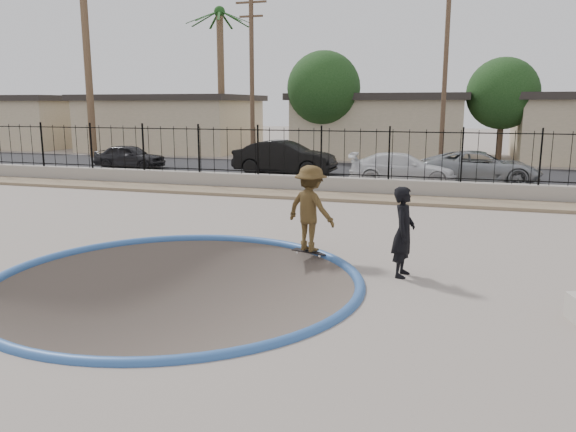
% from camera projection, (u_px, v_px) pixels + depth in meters
% --- Properties ---
extents(ground, '(120.00, 120.00, 2.20)m').
position_uv_depth(ground, '(330.00, 213.00, 22.90)').
color(ground, gray).
rests_on(ground, ground).
extents(bowl_pit, '(6.84, 6.84, 1.80)m').
position_uv_depth(bowl_pit, '(177.00, 281.00, 10.50)').
color(bowl_pit, '#484037').
rests_on(bowl_pit, ground).
extents(coping_ring, '(7.04, 7.04, 0.20)m').
position_uv_depth(coping_ring, '(177.00, 281.00, 10.50)').
color(coping_ring, '#2D5594').
rests_on(coping_ring, ground).
extents(rock_strip, '(42.00, 1.60, 0.11)m').
position_uv_depth(rock_strip, '(313.00, 196.00, 20.05)').
color(rock_strip, '#917F5F').
rests_on(rock_strip, ground).
extents(retaining_wall, '(42.00, 0.45, 0.60)m').
position_uv_depth(retaining_wall, '(321.00, 185.00, 21.03)').
color(retaining_wall, gray).
rests_on(retaining_wall, ground).
extents(fence, '(40.00, 0.04, 1.80)m').
position_uv_depth(fence, '(321.00, 153.00, 20.80)').
color(fence, black).
rests_on(fence, retaining_wall).
extents(street, '(90.00, 8.00, 0.04)m').
position_uv_depth(street, '(354.00, 172.00, 27.37)').
color(street, black).
rests_on(street, ground).
extents(house_west_far, '(10.60, 8.60, 3.90)m').
position_uv_depth(house_west_far, '(24.00, 121.00, 43.97)').
color(house_west_far, tan).
rests_on(house_west_far, ground).
extents(house_west, '(11.60, 8.60, 3.90)m').
position_uv_depth(house_west, '(172.00, 123.00, 40.22)').
color(house_west, tan).
rests_on(house_west, ground).
extents(house_center, '(10.60, 8.60, 3.90)m').
position_uv_depth(house_center, '(382.00, 125.00, 35.89)').
color(house_center, tan).
rests_on(house_center, ground).
extents(palm_left, '(2.30, 2.30, 11.30)m').
position_uv_depth(palm_left, '(85.00, 24.00, 33.54)').
color(palm_left, brown).
rests_on(palm_left, ground).
extents(palm_mid, '(2.30, 2.30, 9.30)m').
position_uv_depth(palm_mid, '(220.00, 49.00, 35.51)').
color(palm_mid, brown).
rests_on(palm_mid, ground).
extents(utility_pole_left, '(1.70, 0.24, 9.00)m').
position_uv_depth(utility_pole_left, '(252.00, 77.00, 30.06)').
color(utility_pole_left, '#473323').
rests_on(utility_pole_left, ground).
extents(utility_pole_mid, '(1.70, 0.24, 9.50)m').
position_uv_depth(utility_pole_mid, '(445.00, 69.00, 27.12)').
color(utility_pole_mid, '#473323').
rests_on(utility_pole_mid, ground).
extents(street_tree_left, '(4.32, 4.32, 6.36)m').
position_uv_depth(street_tree_left, '(324.00, 88.00, 33.04)').
color(street_tree_left, '#473323').
rests_on(street_tree_left, ground).
extents(street_tree_mid, '(3.96, 3.96, 5.83)m').
position_uv_depth(street_tree_mid, '(503.00, 94.00, 31.16)').
color(street_tree_mid, '#473323').
rests_on(street_tree_mid, ground).
extents(skater, '(1.39, 1.14, 1.87)m').
position_uv_depth(skater, '(310.00, 213.00, 12.21)').
color(skater, brown).
rests_on(skater, ground).
extents(skateboard, '(0.88, 0.44, 0.07)m').
position_uv_depth(skateboard, '(310.00, 252.00, 12.38)').
color(skateboard, black).
rests_on(skateboard, ground).
extents(videographer, '(0.48, 0.67, 1.74)m').
position_uv_depth(videographer, '(404.00, 232.00, 10.67)').
color(videographer, black).
rests_on(videographer, ground).
extents(car_a, '(3.65, 1.58, 1.23)m').
position_uv_depth(car_a, '(130.00, 156.00, 28.60)').
color(car_a, black).
rests_on(car_a, street).
extents(car_b, '(4.76, 1.74, 1.56)m').
position_uv_depth(car_b, '(285.00, 158.00, 26.18)').
color(car_b, black).
rests_on(car_b, street).
extents(car_c, '(4.48, 2.13, 1.26)m').
position_uv_depth(car_c, '(402.00, 168.00, 23.09)').
color(car_c, silver).
rests_on(car_c, street).
extents(car_d, '(4.87, 2.34, 1.34)m').
position_uv_depth(car_d, '(480.00, 167.00, 23.17)').
color(car_d, gray).
rests_on(car_d, street).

